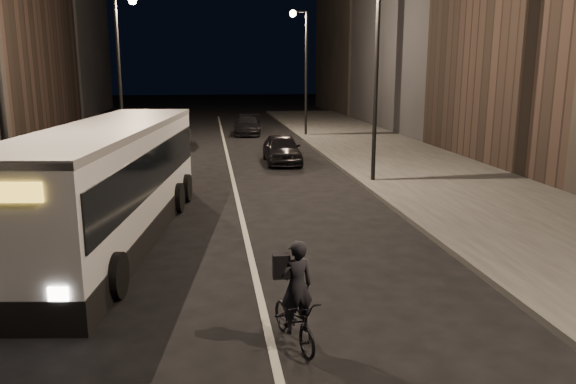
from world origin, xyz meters
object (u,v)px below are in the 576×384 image
object	(u,v)px
streetlight_right_far	(302,56)
streetlight_left_near	(6,33)
cyclist_on_bicycle	(295,310)
car_far	(248,125)
car_mid	(177,136)
car_near	(282,149)
streetlight_left_far	(123,53)
streetlight_right_mid	(370,48)
city_bus	(111,178)

from	to	relation	value
streetlight_right_far	streetlight_left_near	distance (m)	26.26
cyclist_on_bicycle	car_far	size ratio (longest dim) A/B	0.42
cyclist_on_bicycle	car_mid	distance (m)	25.18
streetlight_left_near	car_near	world-z (taller)	streetlight_left_near
car_mid	cyclist_on_bicycle	bearing A→B (deg)	98.19
streetlight_left_far	streetlight_right_far	bearing A→B (deg)	29.36
streetlight_left_far	cyclist_on_bicycle	size ratio (longest dim) A/B	4.26
streetlight_right_mid	car_mid	distance (m)	15.22
car_far	car_near	bearing A→B (deg)	-80.32
streetlight_left_near	cyclist_on_bicycle	size ratio (longest dim) A/B	4.26
car_mid	streetlight_right_far	bearing A→B (deg)	-152.84
streetlight_right_mid	car_far	bearing A→B (deg)	101.26
streetlight_left_near	city_bus	world-z (taller)	streetlight_left_near
streetlight_right_mid	streetlight_left_far	world-z (taller)	same
streetlight_left_far	car_mid	size ratio (longest dim) A/B	1.95
streetlight_right_mid	streetlight_left_far	distance (m)	14.62
streetlight_right_mid	streetlight_right_far	xyz separation A→B (m)	(0.00, 16.00, 0.00)
city_bus	car_near	size ratio (longest dim) A/B	2.81
streetlight_right_mid	cyclist_on_bicycle	xyz separation A→B (m)	(-4.93, -13.00, -4.73)
streetlight_left_near	city_bus	xyz separation A→B (m)	(1.73, 1.68, -3.66)
streetlight_right_far	streetlight_left_near	bearing A→B (deg)	-113.96
car_mid	car_far	distance (m)	7.48
city_bus	streetlight_right_mid	bearing A→B (deg)	42.74
streetlight_right_far	cyclist_on_bicycle	world-z (taller)	streetlight_right_far
car_mid	streetlight_right_mid	bearing A→B (deg)	125.11
cyclist_on_bicycle	car_mid	xyz separation A→B (m)	(-3.22, 24.97, 0.05)
streetlight_left_far	car_far	size ratio (longest dim) A/B	1.77
streetlight_right_mid	streetlight_left_near	xyz separation A→B (m)	(-10.66, -8.00, 0.00)
streetlight_right_mid	car_mid	xyz separation A→B (m)	(-8.16, 11.96, -4.68)
city_bus	car_near	distance (m)	13.35
streetlight_right_far	cyclist_on_bicycle	bearing A→B (deg)	-99.65
cyclist_on_bicycle	city_bus	bearing A→B (deg)	106.27
city_bus	car_far	distance (m)	24.80
car_mid	car_far	size ratio (longest dim) A/B	0.91
streetlight_left_near	car_far	world-z (taller)	streetlight_left_near
streetlight_left_near	car_mid	xyz separation A→B (m)	(2.51, 19.96, -4.68)
cyclist_on_bicycle	car_far	xyz separation A→B (m)	(1.38, 30.87, 0.03)
city_bus	car_mid	distance (m)	18.33
car_near	car_mid	bearing A→B (deg)	130.67
cyclist_on_bicycle	streetlight_left_far	bearing A→B (deg)	89.34
streetlight_left_near	car_near	size ratio (longest dim) A/B	1.93
city_bus	cyclist_on_bicycle	xyz separation A→B (m)	(4.00, -6.68, -1.07)
car_near	car_far	xyz separation A→B (m)	(-0.81, 12.41, -0.05)
streetlight_right_far	streetlight_left_far	xyz separation A→B (m)	(-10.66, -6.00, 0.00)
car_near	streetlight_right_far	bearing A→B (deg)	76.31
city_bus	cyclist_on_bicycle	world-z (taller)	city_bus
city_bus	car_mid	size ratio (longest dim) A/B	2.84
streetlight_left_near	streetlight_right_far	bearing A→B (deg)	66.04
city_bus	car_far	size ratio (longest dim) A/B	2.58
car_near	cyclist_on_bicycle	bearing A→B (deg)	-95.81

